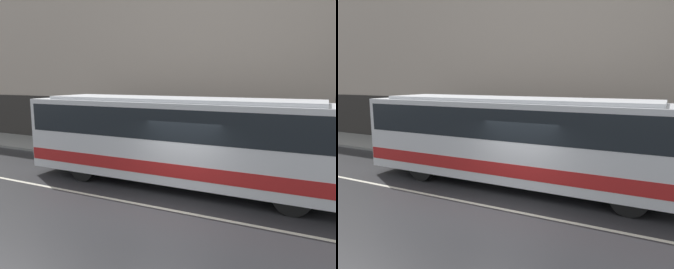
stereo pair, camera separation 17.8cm
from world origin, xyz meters
The scene contains 6 objects.
ground_plane centered at (0.00, 0.00, 0.00)m, with size 60.00×60.00×0.00m, color #262628.
sidewalk centered at (0.00, 5.57, 0.06)m, with size 60.00×3.13×0.13m.
building_facade centered at (0.00, 7.27, 5.66)m, with size 60.00×0.35×11.73m.
lane_stripe centered at (0.00, 0.00, 0.00)m, with size 54.00×0.14×0.01m.
transit_bus centered at (-0.84, 2.28, 1.80)m, with size 11.51×2.57×3.19m.
pedestrian_waiting centered at (0.83, 6.16, 0.91)m, with size 0.36×0.36×1.68m.
Camera 2 is at (4.15, -8.21, 3.81)m, focal length 35.00 mm.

